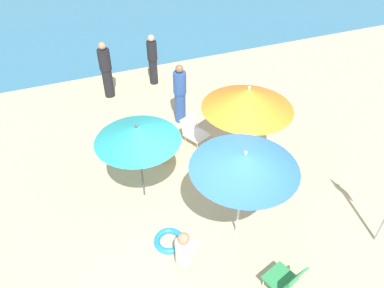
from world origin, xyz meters
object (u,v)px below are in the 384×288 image
at_px(beach_chair_a, 193,130).
at_px(person_b, 180,94).
at_px(person_d, 106,70).
at_px(umbrella_orange, 248,99).
at_px(person_a, 153,60).
at_px(person_c, 185,249).
at_px(umbrella_blue, 245,161).
at_px(swim_ring, 169,241).
at_px(beach_chair_b, 286,279).
at_px(umbrella_teal, 137,134).
at_px(beach_chair_c, 164,144).

bearing_deg(beach_chair_a, person_b, 155.64).
xyz_separation_m(beach_chair_a, person_d, (-1.48, 2.86, 0.52)).
distance_m(umbrella_orange, person_a, 4.48).
relative_size(umbrella_orange, person_c, 2.17).
xyz_separation_m(beach_chair_a, person_c, (-1.44, -3.20, 0.17)).
xyz_separation_m(umbrella_orange, beach_chair_a, (-0.69, 1.21, -1.43)).
distance_m(umbrella_blue, swim_ring, 2.13).
height_order(person_a, person_c, person_a).
bearing_deg(beach_chair_b, person_a, -17.90).
bearing_deg(swim_ring, person_b, 66.53).
bearing_deg(person_b, person_c, 109.98).
xyz_separation_m(umbrella_blue, person_a, (0.24, 5.98, -0.99)).
bearing_deg(person_d, person_b, 95.68).
bearing_deg(person_d, beach_chair_a, 85.88).
height_order(person_c, person_d, person_d).
bearing_deg(person_b, person_d, -13.56).
height_order(beach_chair_a, person_a, person_a).
xyz_separation_m(umbrella_blue, person_c, (-1.15, -0.32, -1.29)).
distance_m(person_c, person_d, 6.07).
bearing_deg(umbrella_teal, person_c, -84.02).
xyz_separation_m(umbrella_teal, person_b, (1.63, 2.23, -0.79)).
distance_m(beach_chair_b, person_c, 1.66).
xyz_separation_m(beach_chair_b, person_c, (-1.30, 1.03, 0.11)).
bearing_deg(beach_chair_b, umbrella_teal, 10.02).
bearing_deg(person_c, beach_chair_c, 29.11).
relative_size(person_c, swim_ring, 1.65).
distance_m(umbrella_teal, person_d, 4.26).
bearing_deg(swim_ring, person_c, -78.95).
bearing_deg(person_d, beach_chair_c, 70.56).
bearing_deg(umbrella_blue, umbrella_orange, 59.57).
bearing_deg(beach_chair_b, umbrella_orange, -32.53).
distance_m(person_c, swim_ring, 0.70).
relative_size(umbrella_orange, swim_ring, 3.58).
xyz_separation_m(umbrella_teal, person_c, (0.20, -1.87, -1.12)).
height_order(person_b, person_d, person_d).
bearing_deg(person_d, umbrella_orange, 86.52).
bearing_deg(person_b, umbrella_teal, 93.09).
relative_size(person_b, person_c, 1.74).
bearing_deg(umbrella_blue, person_c, -164.18).
bearing_deg(person_c, beach_chair_a, 16.65).
distance_m(beach_chair_a, beach_chair_b, 4.23).
distance_m(beach_chair_c, person_b, 1.49).
relative_size(umbrella_orange, person_b, 1.25).
relative_size(beach_chair_a, person_c, 0.79).
bearing_deg(swim_ring, beach_chair_c, 73.37).
relative_size(person_a, person_c, 1.65).
xyz_separation_m(umbrella_blue, beach_chair_b, (0.15, -1.35, -1.40)).
bearing_deg(beach_chair_c, person_a, -137.35).
xyz_separation_m(umbrella_blue, person_d, (-1.19, 5.73, -0.94)).
xyz_separation_m(umbrella_blue, beach_chair_a, (0.29, 2.87, -1.46)).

